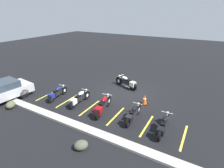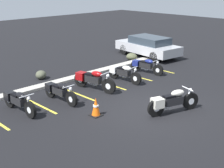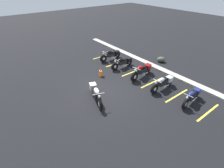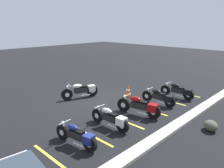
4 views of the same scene
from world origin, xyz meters
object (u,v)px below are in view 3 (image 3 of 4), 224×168
(parked_bike_4, at_px, (192,96))
(parked_bike_0, at_px, (111,55))
(parked_bike_2, at_px, (142,70))
(motorcycle_cream_featured, at_px, (96,93))
(parked_bike_1, at_px, (123,62))
(traffic_cone, at_px, (101,72))
(parked_bike_3, at_px, (163,82))
(landscape_rock_1, at_px, (161,59))

(parked_bike_4, bearing_deg, parked_bike_0, -97.62)
(parked_bike_4, bearing_deg, parked_bike_2, -96.84)
(parked_bike_2, height_order, parked_bike_4, parked_bike_2)
(motorcycle_cream_featured, xyz_separation_m, parked_bike_1, (-2.18, 3.88, -0.04))
(parked_bike_4, height_order, traffic_cone, parked_bike_4)
(parked_bike_1, relative_size, parked_bike_3, 0.99)
(parked_bike_2, bearing_deg, parked_bike_3, 77.05)
(parked_bike_0, relative_size, parked_bike_2, 0.92)
(parked_bike_1, bearing_deg, parked_bike_4, 90.75)
(parked_bike_0, xyz_separation_m, parked_bike_2, (3.58, -0.08, 0.04))
(parked_bike_0, height_order, traffic_cone, parked_bike_0)
(motorcycle_cream_featured, xyz_separation_m, parked_bike_0, (-3.88, 4.07, -0.03))
(parked_bike_2, relative_size, landscape_rock_1, 3.60)
(motorcycle_cream_featured, relative_size, parked_bike_1, 1.05)
(parked_bike_3, relative_size, parked_bike_4, 1.05)
(parked_bike_0, distance_m, landscape_rock_1, 4.05)
(parked_bike_2, distance_m, landscape_rock_1, 3.08)
(motorcycle_cream_featured, xyz_separation_m, parked_bike_2, (-0.30, 4.00, 0.01))
(motorcycle_cream_featured, relative_size, traffic_cone, 3.07)
(parked_bike_0, height_order, parked_bike_1, parked_bike_0)
(parked_bike_2, height_order, traffic_cone, parked_bike_2)
(motorcycle_cream_featured, bearing_deg, parked_bike_4, 68.68)
(parked_bike_3, bearing_deg, traffic_cone, -60.96)
(parked_bike_2, bearing_deg, parked_bike_0, -100.95)
(parked_bike_0, relative_size, parked_bike_4, 1.06)
(parked_bike_2, bearing_deg, parked_bike_1, -96.22)
(parked_bike_3, distance_m, parked_bike_4, 1.84)
(landscape_rock_1, height_order, traffic_cone, traffic_cone)
(parked_bike_3, xyz_separation_m, landscape_rock_1, (-2.62, 3.08, -0.22))
(parked_bike_0, distance_m, parked_bike_1, 1.71)
(parked_bike_0, relative_size, parked_bike_3, 1.01)
(parked_bike_2, height_order, landscape_rock_1, parked_bike_2)
(parked_bike_1, height_order, landscape_rock_1, parked_bike_1)
(parked_bike_4, bearing_deg, parked_bike_3, -93.21)
(parked_bike_3, xyz_separation_m, traffic_cone, (-3.66, -2.12, -0.10))
(parked_bike_1, distance_m, landscape_rock_1, 3.29)
(parked_bike_0, relative_size, traffic_cone, 2.99)
(motorcycle_cream_featured, xyz_separation_m, landscape_rock_1, (-1.06, 6.97, -0.25))
(parked_bike_1, xyz_separation_m, parked_bike_4, (5.58, 0.14, -0.01))
(parked_bike_1, height_order, parked_bike_2, parked_bike_2)
(parked_bike_0, bearing_deg, parked_bike_4, 88.13)
(landscape_rock_1, distance_m, traffic_cone, 5.30)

